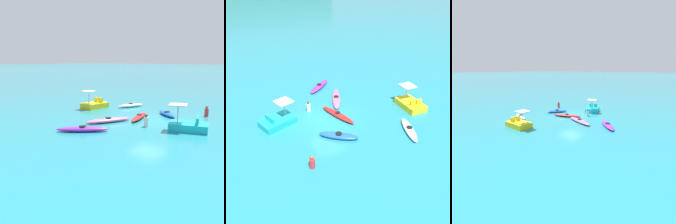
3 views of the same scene
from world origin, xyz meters
The scene contains 10 objects.
ground_plane centered at (0.00, 0.00, 0.00)m, with size 600.00×600.00×0.00m, color teal.
kayak_pink centered at (1.87, 2.48, 0.16)m, with size 2.03×3.56×0.37m.
kayak_blue centered at (-0.20, -2.45, 0.16)m, with size 2.55×2.10×0.37m.
kayak_purple centered at (1.42, 5.47, 0.16)m, with size 2.90×2.75×0.37m.
kayak_red centered at (0.86, 0.02, 0.16)m, with size 1.66×3.38×0.37m.
kayak_white centered at (4.57, -3.86, 0.16)m, with size 1.58×2.85×0.37m.
pedal_boat_cyan centered at (-3.55, 0.85, 0.34)m, with size 2.78×2.25×1.68m.
pedal_boat_yellow centered at (6.89, -1.20, 0.34)m, with size 1.60×2.50×1.68m.
person_near_shore centered at (-0.92, 1.73, 0.39)m, with size 0.35×0.35×0.88m.
person_by_kayaks centered at (-2.72, -4.31, 0.39)m, with size 0.43×0.43×0.88m.
Camera 3 is at (17.96, 13.30, 5.52)m, focal length 30.53 mm.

